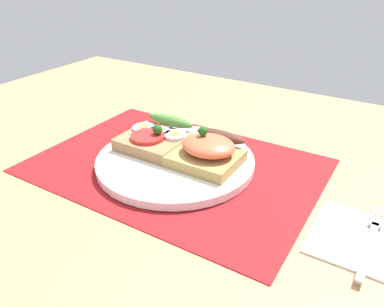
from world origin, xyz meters
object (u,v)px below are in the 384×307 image
plate (175,161)px  sandwich_salmon (208,150)px  fork (371,238)px  sandwich_egg_tomato (156,137)px  napkin (375,243)px

plate → sandwich_salmon: 5.79cm
fork → sandwich_salmon: bearing=169.5°
sandwich_egg_tomato → fork: size_ratio=0.74×
plate → sandwich_egg_tomato: (-4.86, 1.80, 2.06)cm
plate → napkin: (29.19, -3.22, -0.62)cm
fork → plate: bearing=174.0°
sandwich_salmon → fork: (23.75, -4.40, -2.76)cm
napkin → sandwich_salmon: bearing=169.3°
plate → napkin: 29.37cm
sandwich_egg_tomato → plate: bearing=-20.3°
napkin → fork: (-0.45, 0.18, 0.46)cm
sandwich_egg_tomato → sandwich_salmon: (9.84, -0.43, 0.54)cm
plate → fork: 28.90cm
sandwich_salmon → napkin: sandwich_salmon is taller
sandwich_salmon → plate: bearing=-164.7°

